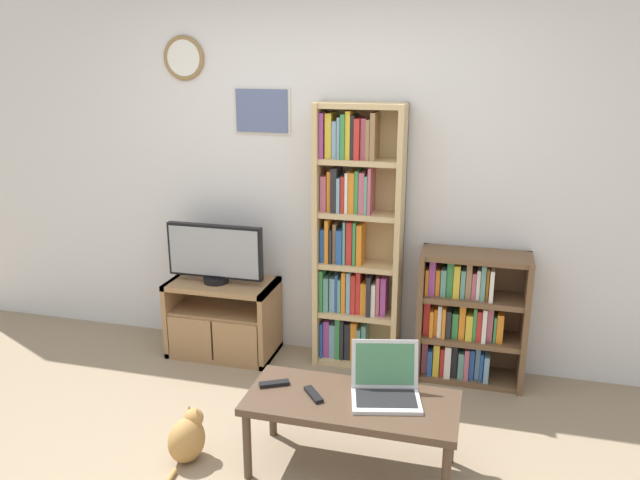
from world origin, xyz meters
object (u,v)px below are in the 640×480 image
tv_stand (223,318)px  cat (188,438)px  laptop (385,385)px  television (215,254)px  remote_far_from_laptop (274,384)px  bookshelf_short (466,318)px  coffee_table (352,407)px  bookshelf_tall (354,240)px  remote_near_laptop (314,394)px

tv_stand → cat: bearing=-75.1°
laptop → cat: bearing=178.1°
tv_stand → laptop: laptop is taller
television → remote_far_from_laptop: size_ratio=4.33×
bookshelf_short → coffee_table: (-0.52, -1.18, -0.06)m
bookshelf_short → remote_far_from_laptop: bearing=-129.5°
tv_stand → bookshelf_tall: bookshelf_tall is taller
television → bookshelf_tall: 0.99m
remote_far_from_laptop → cat: (-0.44, -0.17, -0.30)m
laptop → bookshelf_tall: bearing=96.3°
laptop → remote_far_from_laptop: 0.59m
bookshelf_short → laptop: (-0.36, -1.11, 0.06)m
television → bookshelf_short: (1.74, 0.11, -0.34)m
remote_near_laptop → remote_far_from_laptop: bearing=128.1°
bookshelf_tall → laptop: 1.28m
television → bookshelf_short: size_ratio=0.79×
laptop → remote_far_from_laptop: bearing=170.5°
coffee_table → bookshelf_short: bearing=66.3°
laptop → remote_far_from_laptop: size_ratio=2.50×
bookshelf_tall → cat: bearing=-114.3°
laptop → remote_near_laptop: (-0.36, -0.09, -0.06)m
tv_stand → bookshelf_short: size_ratio=0.86×
cat → bookshelf_tall: bearing=83.3°
bookshelf_tall → laptop: size_ratio=4.49×
television → remote_far_from_laptop: bearing=-52.8°
tv_stand → bookshelf_tall: size_ratio=0.42×
television → coffee_table: bearing=-41.4°
remote_near_laptop → remote_far_from_laptop: same height
remote_near_laptop → television: bearing=94.0°
laptop → remote_near_laptop: size_ratio=2.66×
tv_stand → remote_far_from_laptop: tv_stand is taller
bookshelf_short → laptop: bearing=-108.0°
bookshelf_tall → cat: 1.67m
bookshelf_short → coffee_table: bookshelf_short is taller
bookshelf_short → cat: size_ratio=2.12×
bookshelf_tall → bookshelf_short: bookshelf_tall is taller
laptop → remote_near_laptop: 0.37m
bookshelf_tall → remote_near_laptop: bookshelf_tall is taller
coffee_table → remote_far_from_laptop: size_ratio=6.70×
bookshelf_tall → remote_far_from_laptop: size_ratio=11.24×
remote_near_laptop → cat: remote_near_laptop is taller
television → cat: bearing=-73.7°
bookshelf_tall → bookshelf_short: size_ratio=2.05×
bookshelf_tall → coffee_table: (0.25, -1.21, -0.53)m
coffee_table → remote_near_laptop: size_ratio=7.12×
tv_stand → bookshelf_tall: 1.13m
cat → remote_near_laptop: bearing=27.6°
television → cat: 1.42m
tv_stand → coffee_table: bearing=-42.4°
coffee_table → laptop: 0.21m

